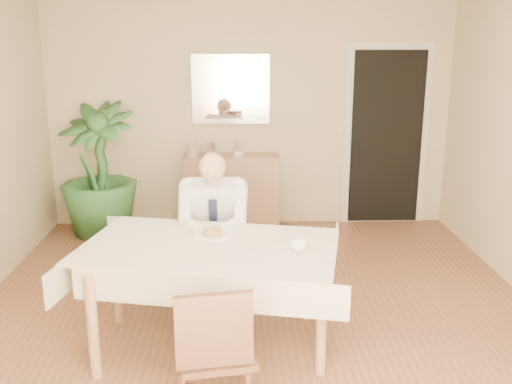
{
  "coord_description": "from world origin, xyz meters",
  "views": [
    {
      "loc": [
        -0.14,
        -3.9,
        2.11
      ],
      "look_at": [
        0.0,
        0.35,
        0.95
      ],
      "focal_mm": 40.0,
      "sensor_mm": 36.0,
      "label": 1
    }
  ],
  "objects_px": {
    "sideboard": "(232,192)",
    "potted_palm": "(99,170)",
    "dining_table": "(210,257)",
    "chair_far": "(215,237)",
    "chair_near": "(216,350)",
    "seated_man": "(213,226)",
    "coffee_mug": "(299,244)"
  },
  "relations": [
    {
      "from": "seated_man",
      "to": "sideboard",
      "type": "height_order",
      "value": "seated_man"
    },
    {
      "from": "chair_near",
      "to": "sideboard",
      "type": "height_order",
      "value": "chair_near"
    },
    {
      "from": "chair_far",
      "to": "seated_man",
      "type": "distance_m",
      "value": 0.35
    },
    {
      "from": "chair_far",
      "to": "sideboard",
      "type": "relative_size",
      "value": 0.84
    },
    {
      "from": "seated_man",
      "to": "coffee_mug",
      "type": "height_order",
      "value": "seated_man"
    },
    {
      "from": "seated_man",
      "to": "potted_palm",
      "type": "bearing_deg",
      "value": 125.71
    },
    {
      "from": "dining_table",
      "to": "coffee_mug",
      "type": "relative_size",
      "value": 16.0
    },
    {
      "from": "chair_near",
      "to": "seated_man",
      "type": "relative_size",
      "value": 0.69
    },
    {
      "from": "chair_near",
      "to": "seated_man",
      "type": "distance_m",
      "value": 1.49
    },
    {
      "from": "chair_far",
      "to": "seated_man",
      "type": "height_order",
      "value": "seated_man"
    },
    {
      "from": "seated_man",
      "to": "dining_table",
      "type": "bearing_deg",
      "value": -90.0
    },
    {
      "from": "chair_far",
      "to": "sideboard",
      "type": "bearing_deg",
      "value": 80.63
    },
    {
      "from": "dining_table",
      "to": "chair_near",
      "type": "bearing_deg",
      "value": -73.55
    },
    {
      "from": "coffee_mug",
      "to": "sideboard",
      "type": "height_order",
      "value": "coffee_mug"
    },
    {
      "from": "chair_near",
      "to": "chair_far",
      "type": "bearing_deg",
      "value": 82.83
    },
    {
      "from": "seated_man",
      "to": "potted_palm",
      "type": "xyz_separation_m",
      "value": [
        -1.3,
        1.81,
        0.03
      ]
    },
    {
      "from": "chair_near",
      "to": "potted_palm",
      "type": "distance_m",
      "value": 3.57
    },
    {
      "from": "chair_far",
      "to": "dining_table",
      "type": "bearing_deg",
      "value": -95.26
    },
    {
      "from": "coffee_mug",
      "to": "sideboard",
      "type": "distance_m",
      "value": 2.79
    },
    {
      "from": "dining_table",
      "to": "chair_near",
      "type": "relative_size",
      "value": 2.24
    },
    {
      "from": "chair_far",
      "to": "potted_palm",
      "type": "height_order",
      "value": "potted_palm"
    },
    {
      "from": "chair_near",
      "to": "potted_palm",
      "type": "height_order",
      "value": "potted_palm"
    },
    {
      "from": "chair_far",
      "to": "seated_man",
      "type": "bearing_deg",
      "value": -95.26
    },
    {
      "from": "sideboard",
      "to": "potted_palm",
      "type": "relative_size",
      "value": 0.73
    },
    {
      "from": "dining_table",
      "to": "seated_man",
      "type": "bearing_deg",
      "value": 102.0
    },
    {
      "from": "chair_far",
      "to": "coffee_mug",
      "type": "height_order",
      "value": "chair_far"
    },
    {
      "from": "chair_near",
      "to": "dining_table",
      "type": "bearing_deg",
      "value": 85.06
    },
    {
      "from": "chair_near",
      "to": "seated_man",
      "type": "bearing_deg",
      "value": 83.26
    },
    {
      "from": "chair_near",
      "to": "sideboard",
      "type": "relative_size",
      "value": 0.82
    },
    {
      "from": "chair_far",
      "to": "potted_palm",
      "type": "xyz_separation_m",
      "value": [
        -1.3,
        1.53,
        0.23
      ]
    },
    {
      "from": "dining_table",
      "to": "chair_far",
      "type": "relative_size",
      "value": 2.17
    },
    {
      "from": "dining_table",
      "to": "potted_palm",
      "type": "xyz_separation_m",
      "value": [
        -1.3,
        2.41,
        0.06
      ]
    }
  ]
}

